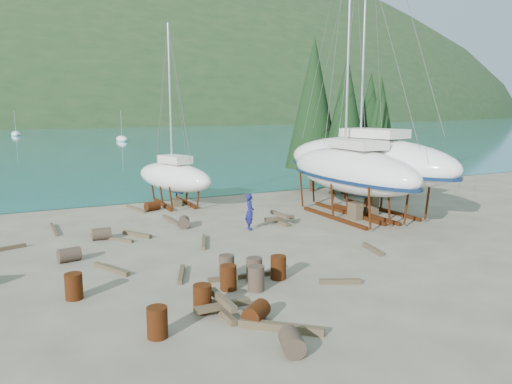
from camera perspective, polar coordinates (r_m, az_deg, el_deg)
name	(u,v)px	position (r m, az deg, el deg)	size (l,w,h in m)	color
ground	(271,259)	(21.20, 1.73, -7.66)	(600.00, 600.00, 0.00)	#5F5A4B
bay_water	(25,119)	(333.05, -24.91, 7.60)	(700.00, 700.00, 0.00)	#1A6483
far_hill	(25,119)	(338.05, -24.93, 7.61)	(800.00, 360.00, 110.00)	#1E381C
far_house_right	(116,117)	(211.61, -15.72, 8.30)	(6.60, 5.60, 5.60)	beige
cypress_near_right	(346,115)	(37.12, 10.23, 8.67)	(3.60, 3.60, 10.00)	black
cypress_mid_right	(380,128)	(36.50, 13.98, 7.15)	(3.06, 3.06, 8.50)	black
cypress_back_left	(314,103)	(37.91, 6.60, 10.09)	(4.14, 4.14, 11.50)	black
cypress_far_right	(370,122)	(39.76, 12.86, 7.79)	(3.24, 3.24, 9.00)	black
moored_boat_mid	(122,139)	(99.96, -15.08, 5.86)	(2.00, 5.00, 6.05)	white
moored_boat_far	(16,134)	(128.00, -25.75, 5.98)	(2.00, 5.00, 6.05)	white
large_sailboat_near	(351,170)	(29.06, 10.78, 2.52)	(3.38, 11.07, 17.37)	white
large_sailboat_far	(366,161)	(30.56, 12.51, 3.51)	(6.02, 12.78, 19.46)	white
small_sailboat_shore	(174,176)	(32.84, -9.36, 1.79)	(4.39, 7.56, 11.54)	white
worker	(250,212)	(25.95, -0.73, -2.26)	(0.70, 0.46, 1.91)	navy
drum_0	(157,322)	(14.47, -11.21, -14.40)	(0.58, 0.58, 0.88)	#58260F
drum_1	(292,342)	(13.51, 4.13, -16.75)	(0.58, 0.58, 0.88)	#2D2823
drum_4	(152,206)	(31.56, -11.75, -1.57)	(0.58, 0.58, 0.88)	#58260F
drum_5	(227,267)	(18.81, -3.37, -8.52)	(0.58, 0.58, 0.88)	#2D2823
drum_8	(74,286)	(17.87, -20.10, -10.09)	(0.58, 0.58, 0.88)	#58260F
drum_9	(102,234)	(25.24, -17.23, -4.59)	(0.58, 0.58, 0.88)	#2D2823
drum_10	(228,278)	(17.67, -3.18, -9.73)	(0.58, 0.58, 0.88)	#58260F
drum_11	(184,222)	(26.82, -8.21, -3.43)	(0.58, 0.58, 0.88)	#2D2823
drum_12	(256,313)	(15.20, 0.02, -13.62)	(0.58, 0.58, 0.88)	#58260F
drum_13	(202,298)	(15.91, -6.14, -12.01)	(0.58, 0.58, 0.88)	#58260F
drum_14	(278,267)	(18.71, 2.57, -8.61)	(0.58, 0.58, 0.88)	#58260F
drum_15	(69,255)	(22.16, -20.56, -6.73)	(0.58, 0.58, 0.88)	#2D2823
drum_16	(254,269)	(18.47, -0.20, -8.85)	(0.58, 0.58, 0.88)	#2D2823
drum_17	(256,279)	(17.54, 0.01, -9.86)	(0.58, 0.58, 0.88)	#2D2823
timber_0	(54,229)	(27.96, -22.09, -3.97)	(0.14, 2.72, 0.14)	brown
timber_1	(373,249)	(22.87, 13.19, -6.36)	(0.19, 1.65, 0.19)	brown
timber_4	(111,269)	(20.43, -16.20, -8.46)	(0.17, 2.06, 0.17)	brown
timber_5	(243,276)	(18.87, -1.54, -9.60)	(0.16, 2.68, 0.16)	brown
timber_7	(340,281)	(18.56, 9.61, -10.04)	(0.17, 1.51, 0.17)	brown
timber_8	(137,234)	(25.50, -13.45, -4.73)	(0.19, 1.83, 0.19)	brown
timber_9	(136,209)	(32.06, -13.58, -1.86)	(0.15, 2.56, 0.15)	brown
timber_10	(171,220)	(28.33, -9.68, -3.20)	(0.16, 2.51, 0.16)	brown
timber_11	(204,242)	(23.65, -5.99, -5.68)	(0.15, 2.36, 0.15)	brown
timber_12	(181,274)	(19.27, -8.53, -9.28)	(0.17, 1.92, 0.17)	brown
timber_15	(111,238)	(25.17, -16.25, -5.09)	(0.15, 2.66, 0.15)	brown
timber_16	(281,327)	(14.72, 2.86, -15.18)	(0.23, 2.49, 0.23)	brown
timber_pile_fore	(223,306)	(15.68, -3.85, -12.85)	(1.80, 1.80, 0.60)	brown
timber_pile_aft	(280,218)	(27.45, 2.72, -3.02)	(1.80, 1.80, 0.60)	brown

